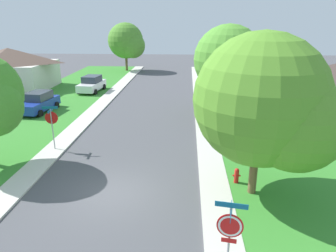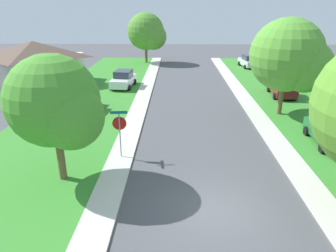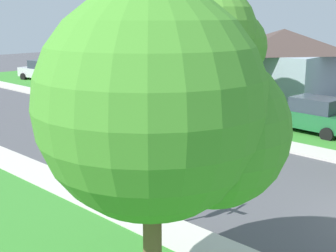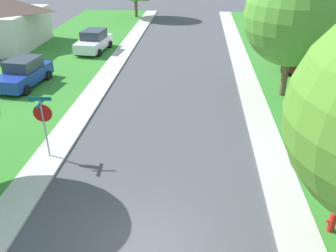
{
  "view_description": "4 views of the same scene",
  "coord_description": "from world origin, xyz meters",
  "px_view_note": "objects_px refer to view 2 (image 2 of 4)",
  "views": [
    {
      "loc": [
        3.29,
        -12.43,
        7.58
      ],
      "look_at": [
        2.19,
        5.64,
        1.4
      ],
      "focal_mm": 33.53,
      "sensor_mm": 36.0,
      "label": 1
    },
    {
      "loc": [
        -1.66,
        -10.82,
        8.0
      ],
      "look_at": [
        -2.08,
        6.16,
        1.4
      ],
      "focal_mm": 33.23,
      "sensor_mm": 36.0,
      "label": 2
    },
    {
      "loc": [
        -12.78,
        -3.55,
        5.6
      ],
      "look_at": [
        -0.24,
        8.69,
        1.4
      ],
      "focal_mm": 50.02,
      "sensor_mm": 36.0,
      "label": 3
    },
    {
      "loc": [
        1.39,
        -7.55,
        8.17
      ],
      "look_at": [
        0.3,
        5.38,
        1.4
      ],
      "focal_mm": 38.08,
      "sensor_mm": 36.0,
      "label": 4
    }
  ],
  "objects_px": {
    "stop_sign_far_corner": "(120,126)",
    "tree_sidewalk_near": "(292,58)",
    "car_grey_kerbside_mid": "(271,71)",
    "tree_sidewalk_far": "(148,33)",
    "house_left_setback": "(35,63)",
    "car_maroon_behind_trees": "(282,87)",
    "car_green_across_road": "(331,132)",
    "car_white_far_down_street": "(123,79)",
    "car_blue_near_corner": "(79,102)",
    "tree_across_right": "(58,105)",
    "car_silver_driveway_right": "(249,61)"
  },
  "relations": [
    {
      "from": "car_blue_near_corner",
      "to": "house_left_setback",
      "type": "bearing_deg",
      "value": 128.52
    },
    {
      "from": "car_maroon_behind_trees",
      "to": "car_green_across_road",
      "type": "height_order",
      "value": "same"
    },
    {
      "from": "house_left_setback",
      "to": "car_maroon_behind_trees",
      "type": "bearing_deg",
      "value": -9.07
    },
    {
      "from": "car_white_far_down_street",
      "to": "tree_sidewalk_far",
      "type": "height_order",
      "value": "tree_sidewalk_far"
    },
    {
      "from": "car_blue_near_corner",
      "to": "house_left_setback",
      "type": "distance_m",
      "value": 11.58
    },
    {
      "from": "car_green_across_road",
      "to": "tree_sidewalk_far",
      "type": "xyz_separation_m",
      "value": [
        -13.5,
        28.67,
        3.48
      ]
    },
    {
      "from": "car_green_across_road",
      "to": "car_white_far_down_street",
      "type": "xyz_separation_m",
      "value": [
        -14.85,
        13.99,
        0.0
      ]
    },
    {
      "from": "car_maroon_behind_trees",
      "to": "car_white_far_down_street",
      "type": "xyz_separation_m",
      "value": [
        -15.38,
        3.04,
        0.0
      ]
    },
    {
      "from": "stop_sign_far_corner",
      "to": "car_blue_near_corner",
      "type": "bearing_deg",
      "value": 120.33
    },
    {
      "from": "tree_sidewalk_near",
      "to": "tree_sidewalk_far",
      "type": "distance_m",
      "value": 26.35
    },
    {
      "from": "stop_sign_far_corner",
      "to": "car_silver_driveway_right",
      "type": "height_order",
      "value": "stop_sign_far_corner"
    },
    {
      "from": "tree_across_right",
      "to": "tree_sidewalk_far",
      "type": "bearing_deg",
      "value": 87.99
    },
    {
      "from": "tree_sidewalk_far",
      "to": "house_left_setback",
      "type": "xyz_separation_m",
      "value": [
        -10.73,
        -13.77,
        -1.98
      ]
    },
    {
      "from": "car_green_across_road",
      "to": "house_left_setback",
      "type": "distance_m",
      "value": 28.49
    },
    {
      "from": "stop_sign_far_corner",
      "to": "tree_across_right",
      "type": "relative_size",
      "value": 0.45
    },
    {
      "from": "car_grey_kerbside_mid",
      "to": "car_blue_near_corner",
      "type": "bearing_deg",
      "value": -146.12
    },
    {
      "from": "car_silver_driveway_right",
      "to": "tree_across_right",
      "type": "height_order",
      "value": "tree_across_right"
    },
    {
      "from": "car_grey_kerbside_mid",
      "to": "tree_across_right",
      "type": "xyz_separation_m",
      "value": [
        -16.23,
        -23.0,
        3.01
      ]
    },
    {
      "from": "stop_sign_far_corner",
      "to": "car_green_across_road",
      "type": "xyz_separation_m",
      "value": [
        12.45,
        1.99,
        -1.01
      ]
    },
    {
      "from": "car_maroon_behind_trees",
      "to": "house_left_setback",
      "type": "bearing_deg",
      "value": 170.93
    },
    {
      "from": "car_white_far_down_street",
      "to": "tree_sidewalk_near",
      "type": "distance_m",
      "value": 16.65
    },
    {
      "from": "house_left_setback",
      "to": "stop_sign_far_corner",
      "type": "bearing_deg",
      "value": -55.12
    },
    {
      "from": "stop_sign_far_corner",
      "to": "car_maroon_behind_trees",
      "type": "height_order",
      "value": "stop_sign_far_corner"
    },
    {
      "from": "car_maroon_behind_trees",
      "to": "car_silver_driveway_right",
      "type": "relative_size",
      "value": 0.98
    },
    {
      "from": "tree_sidewalk_far",
      "to": "house_left_setback",
      "type": "relative_size",
      "value": 0.79
    },
    {
      "from": "stop_sign_far_corner",
      "to": "house_left_setback",
      "type": "xyz_separation_m",
      "value": [
        -11.78,
        16.89,
        0.49
      ]
    },
    {
      "from": "stop_sign_far_corner",
      "to": "car_white_far_down_street",
      "type": "xyz_separation_m",
      "value": [
        -2.4,
        15.98,
        -1.01
      ]
    },
    {
      "from": "car_white_far_down_street",
      "to": "tree_sidewalk_near",
      "type": "relative_size",
      "value": 0.61
    },
    {
      "from": "car_silver_driveway_right",
      "to": "tree_sidewalk_near",
      "type": "bearing_deg",
      "value": -94.61
    },
    {
      "from": "car_silver_driveway_right",
      "to": "car_blue_near_corner",
      "type": "height_order",
      "value": "same"
    },
    {
      "from": "car_white_far_down_street",
      "to": "car_blue_near_corner",
      "type": "xyz_separation_m",
      "value": [
        -2.23,
        -8.07,
        0.0
      ]
    },
    {
      "from": "car_grey_kerbside_mid",
      "to": "tree_sidewalk_far",
      "type": "distance_m",
      "value": 18.54
    },
    {
      "from": "stop_sign_far_corner",
      "to": "tree_sidewalk_near",
      "type": "bearing_deg",
      "value": 33.07
    },
    {
      "from": "car_maroon_behind_trees",
      "to": "car_blue_near_corner",
      "type": "xyz_separation_m",
      "value": [
        -17.61,
        -5.03,
        0.0
      ]
    },
    {
      "from": "car_grey_kerbside_mid",
      "to": "house_left_setback",
      "type": "bearing_deg",
      "value": -172.19
    },
    {
      "from": "car_maroon_behind_trees",
      "to": "house_left_setback",
      "type": "xyz_separation_m",
      "value": [
        -24.76,
        3.95,
        1.5
      ]
    },
    {
      "from": "house_left_setback",
      "to": "car_grey_kerbside_mid",
      "type": "bearing_deg",
      "value": 7.81
    },
    {
      "from": "stop_sign_far_corner",
      "to": "car_silver_driveway_right",
      "type": "distance_m",
      "value": 30.44
    },
    {
      "from": "car_green_across_road",
      "to": "car_white_far_down_street",
      "type": "height_order",
      "value": "same"
    },
    {
      "from": "tree_sidewalk_near",
      "to": "tree_sidewalk_far",
      "type": "xyz_separation_m",
      "value": [
        -12.49,
        23.21,
        -0.07
      ]
    },
    {
      "from": "car_green_across_road",
      "to": "car_grey_kerbside_mid",
      "type": "relative_size",
      "value": 0.99
    },
    {
      "from": "tree_across_right",
      "to": "car_white_far_down_street",
      "type": "bearing_deg",
      "value": 90.58
    },
    {
      "from": "stop_sign_far_corner",
      "to": "tree_sidewalk_near",
      "type": "xyz_separation_m",
      "value": [
        11.45,
        7.45,
        2.55
      ]
    },
    {
      "from": "car_blue_near_corner",
      "to": "tree_sidewalk_far",
      "type": "height_order",
      "value": "tree_sidewalk_far"
    },
    {
      "from": "car_silver_driveway_right",
      "to": "tree_sidewalk_far",
      "type": "distance_m",
      "value": 14.87
    },
    {
      "from": "tree_sidewalk_far",
      "to": "stop_sign_far_corner",
      "type": "bearing_deg",
      "value": -88.05
    },
    {
      "from": "car_blue_near_corner",
      "to": "stop_sign_far_corner",
      "type": "bearing_deg",
      "value": -59.67
    },
    {
      "from": "car_blue_near_corner",
      "to": "tree_sidewalk_far",
      "type": "distance_m",
      "value": 23.29
    },
    {
      "from": "stop_sign_far_corner",
      "to": "car_silver_driveway_right",
      "type": "relative_size",
      "value": 0.62
    },
    {
      "from": "car_blue_near_corner",
      "to": "tree_sidewalk_near",
      "type": "height_order",
      "value": "tree_sidewalk_near"
    }
  ]
}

